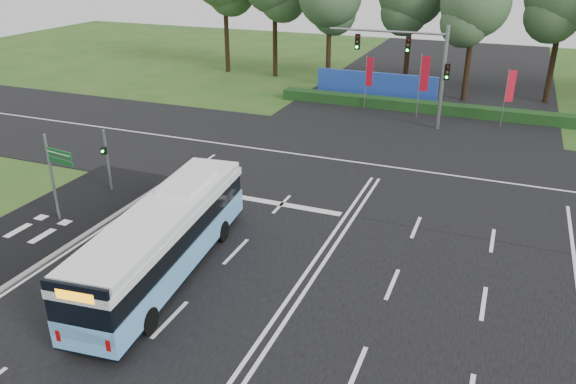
% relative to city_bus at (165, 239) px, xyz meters
% --- Properties ---
extents(ground, '(120.00, 120.00, 0.00)m').
position_rel_city_bus_xyz_m(ground, '(4.98, 2.52, -1.57)').
color(ground, '#25511B').
rests_on(ground, ground).
extents(road_main, '(20.00, 120.00, 0.04)m').
position_rel_city_bus_xyz_m(road_main, '(4.98, 2.52, -1.55)').
color(road_main, black).
rests_on(road_main, ground).
extents(road_cross, '(120.00, 14.00, 0.05)m').
position_rel_city_bus_xyz_m(road_cross, '(4.98, 14.52, -1.54)').
color(road_cross, black).
rests_on(road_cross, ground).
extents(bike_path, '(5.00, 18.00, 0.06)m').
position_rel_city_bus_xyz_m(bike_path, '(-7.52, -0.48, -1.54)').
color(bike_path, black).
rests_on(bike_path, ground).
extents(kerb_strip, '(0.25, 18.00, 0.12)m').
position_rel_city_bus_xyz_m(kerb_strip, '(-5.12, -0.48, -1.51)').
color(kerb_strip, gray).
rests_on(kerb_strip, ground).
extents(city_bus, '(3.43, 11.03, 3.11)m').
position_rel_city_bus_xyz_m(city_bus, '(0.00, 0.00, 0.00)').
color(city_bus, '#63AAE5').
rests_on(city_bus, ground).
extents(pedestrian_signal, '(0.31, 0.41, 3.31)m').
position_rel_city_bus_xyz_m(pedestrian_signal, '(-7.25, 5.79, 0.24)').
color(pedestrian_signal, gray).
rests_on(pedestrian_signal, ground).
extents(street_sign, '(1.62, 0.34, 4.19)m').
position_rel_city_bus_xyz_m(street_sign, '(-6.98, 2.09, 1.06)').
color(street_sign, gray).
rests_on(street_sign, ground).
extents(banner_flag_left, '(0.59, 0.20, 4.08)m').
position_rel_city_bus_xyz_m(banner_flag_left, '(1.10, 26.24, 1.11)').
color(banner_flag_left, gray).
rests_on(banner_flag_left, ground).
extents(banner_flag_mid, '(0.68, 0.18, 4.67)m').
position_rel_city_bus_xyz_m(banner_flag_mid, '(5.38, 25.12, 1.47)').
color(banner_flag_mid, gray).
rests_on(banner_flag_mid, ground).
extents(banner_flag_right, '(0.57, 0.26, 4.07)m').
position_rel_city_bus_xyz_m(banner_flag_right, '(11.23, 25.26, 1.11)').
color(banner_flag_right, gray).
rests_on(banner_flag_right, ground).
extents(traffic_light_gantry, '(8.41, 0.28, 7.00)m').
position_rel_city_bus_xyz_m(traffic_light_gantry, '(5.19, 23.02, 3.10)').
color(traffic_light_gantry, gray).
rests_on(traffic_light_gantry, ground).
extents(hedge, '(22.00, 1.20, 0.80)m').
position_rel_city_bus_xyz_m(hedge, '(4.98, 27.02, -1.17)').
color(hedge, '#163814').
rests_on(hedge, ground).
extents(blue_hoarding, '(10.00, 0.30, 2.20)m').
position_rel_city_bus_xyz_m(blue_hoarding, '(0.98, 29.52, -0.47)').
color(blue_hoarding, '#1E40A3').
rests_on(blue_hoarding, ground).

